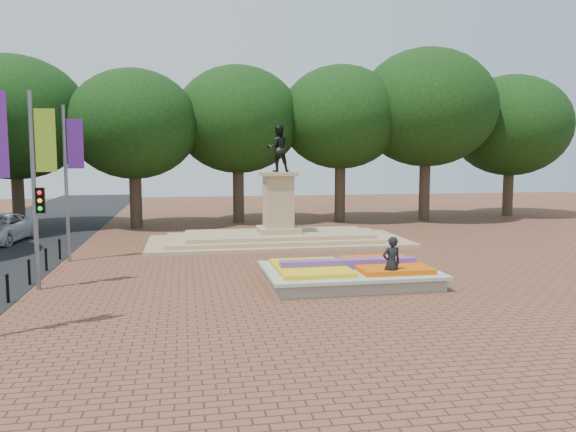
# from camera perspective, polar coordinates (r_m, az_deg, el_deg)

# --- Properties ---
(ground) EXTENTS (90.00, 90.00, 0.00)m
(ground) POSITION_cam_1_polar(r_m,az_deg,el_deg) (23.01, 2.32, -5.82)
(ground) COLOR brown
(ground) RESTS_ON ground
(flower_bed) EXTENTS (6.30, 4.30, 0.91)m
(flower_bed) POSITION_cam_1_polar(r_m,az_deg,el_deg) (21.30, 6.24, -5.79)
(flower_bed) COLOR gray
(flower_bed) RESTS_ON ground
(monument) EXTENTS (14.00, 6.00, 6.40)m
(monument) POSITION_cam_1_polar(r_m,az_deg,el_deg) (30.61, -0.99, -1.16)
(monument) COLOR tan
(monument) RESTS_ON ground
(tree_row_back) EXTENTS (44.80, 8.80, 10.43)m
(tree_row_back) POSITION_cam_1_polar(r_m,az_deg,el_deg) (40.66, -0.09, 8.81)
(tree_row_back) COLOR #32251B
(tree_row_back) RESTS_ON ground
(banner_poles) EXTENTS (0.88, 11.17, 7.00)m
(banner_poles) POSITION_cam_1_polar(r_m,az_deg,el_deg) (21.27, -24.30, 3.20)
(banner_poles) COLOR slate
(banner_poles) RESTS_ON ground
(bollard_row) EXTENTS (0.12, 13.12, 0.98)m
(bollard_row) POSITION_cam_1_polar(r_m,az_deg,el_deg) (21.64, -25.65, -5.77)
(bollard_row) COLOR black
(bollard_row) RESTS_ON ground
(pedestrian) EXTENTS (0.75, 0.53, 1.93)m
(pedestrian) POSITION_cam_1_polar(r_m,az_deg,el_deg) (20.27, 10.47, -4.76)
(pedestrian) COLOR black
(pedestrian) RESTS_ON ground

